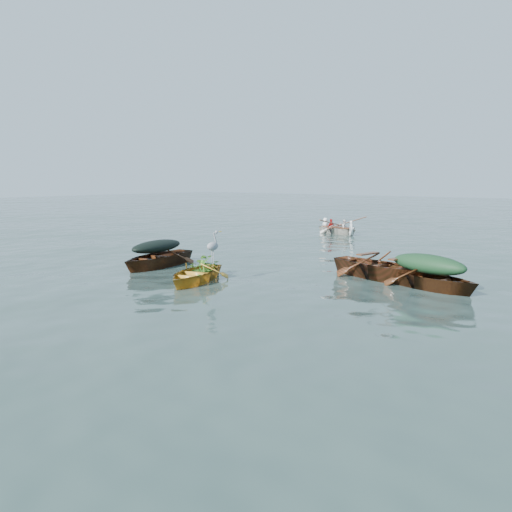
{
  "coord_description": "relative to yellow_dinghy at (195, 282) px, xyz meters",
  "views": [
    {
      "loc": [
        8.84,
        -10.94,
        2.9
      ],
      "look_at": [
        -0.83,
        1.09,
        0.5
      ],
      "focal_mm": 35.0,
      "sensor_mm": 36.0,
      "label": 1
    }
  ],
  "objects": [
    {
      "name": "dark_tarp_cover",
      "position": [
        -2.75,
        0.97,
        0.71
      ],
      "size": [
        1.16,
        2.31,
        0.4
      ],
      "primitive_type": "ellipsoid",
      "rotation": [
        0.0,
        0.0,
        0.16
      ],
      "color": "black",
      "rests_on": "dark_covered_boat"
    },
    {
      "name": "open_wooden_boat",
      "position": [
        3.97,
        3.7,
        0.0
      ],
      "size": [
        4.91,
        2.54,
        1.12
      ],
      "primitive_type": "imported",
      "rotation": [
        0.0,
        0.0,
        1.33
      ],
      "color": "#572715",
      "rests_on": "ground"
    },
    {
      "name": "green_tarp_cover",
      "position": [
        5.42,
        3.33,
        0.71
      ],
      "size": [
        2.28,
        1.19,
        0.52
      ],
      "primitive_type": "ellipsoid",
      "rotation": [
        0.0,
        0.0,
        1.32
      ],
      "color": "#153418",
      "rests_on": "green_tarp_boat"
    },
    {
      "name": "ground",
      "position": [
        1.16,
        1.27,
        0.0
      ],
      "size": [
        140.0,
        140.0,
        0.0
      ],
      "primitive_type": "plane",
      "color": "#344943",
      "rests_on": "ground"
    },
    {
      "name": "thwart_benches",
      "position": [
        3.97,
        3.7,
        0.58
      ],
      "size": [
        2.49,
        1.41,
        0.04
      ],
      "primitive_type": null,
      "rotation": [
        0.0,
        0.0,
        1.33
      ],
      "color": "#4D2512",
      "rests_on": "open_wooden_boat"
    },
    {
      "name": "green_tarp_boat",
      "position": [
        5.42,
        3.33,
        0.0
      ],
      "size": [
        4.14,
        2.17,
        0.9
      ],
      "primitive_type": "imported",
      "rotation": [
        0.0,
        0.0,
        1.32
      ],
      "color": "#492911",
      "rests_on": "ground"
    },
    {
      "name": "rowers",
      "position": [
        -3.07,
        13.52,
        0.77
      ],
      "size": [
        2.61,
        1.53,
        0.76
      ],
      "primitive_type": "imported",
      "rotation": [
        0.0,
        0.0,
        1.32
      ],
      "color": "white",
      "rests_on": "rowed_boat"
    },
    {
      "name": "yellow_dinghy",
      "position": [
        0.0,
        0.0,
        0.0
      ],
      "size": [
        2.4,
        3.5,
        0.87
      ],
      "primitive_type": "imported",
      "rotation": [
        0.0,
        0.0,
        0.35
      ],
      "color": "gold",
      "rests_on": "ground"
    },
    {
      "name": "heron",
      "position": [
        0.5,
        0.23,
        0.9
      ],
      "size": [
        0.4,
        0.47,
        0.92
      ],
      "primitive_type": null,
      "rotation": [
        0.0,
        0.0,
        0.35
      ],
      "color": "#96999E",
      "rests_on": "yellow_dinghy"
    },
    {
      "name": "dark_covered_boat",
      "position": [
        -2.75,
        0.97,
        0.0
      ],
      "size": [
        2.11,
        4.21,
        1.03
      ],
      "primitive_type": "imported",
      "rotation": [
        0.0,
        0.0,
        0.16
      ],
      "color": "#552F14",
      "rests_on": "ground"
    },
    {
      "name": "dinghy_weeds",
      "position": [
        -0.16,
        0.53,
        0.74
      ],
      "size": [
        0.96,
        1.08,
        0.6
      ],
      "primitive_type": "imported",
      "rotation": [
        0.0,
        0.0,
        0.35
      ],
      "color": "#316219",
      "rests_on": "yellow_dinghy"
    },
    {
      "name": "oars",
      "position": [
        -3.07,
        13.52,
        0.42
      ],
      "size": [
        1.24,
        2.67,
        0.06
      ],
      "primitive_type": null,
      "rotation": [
        0.0,
        0.0,
        1.32
      ],
      "color": "brown",
      "rests_on": "rowed_boat"
    },
    {
      "name": "rowed_boat",
      "position": [
        -3.07,
        13.52,
        0.0
      ],
      "size": [
        3.65,
        1.9,
        0.79
      ],
      "primitive_type": "imported",
      "rotation": [
        0.0,
        0.0,
        1.32
      ],
      "color": "silver",
      "rests_on": "ground"
    }
  ]
}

